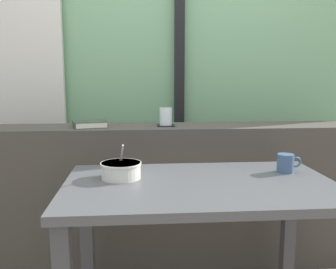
# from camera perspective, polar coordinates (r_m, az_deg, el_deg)

# --- Properties ---
(outdoor_backdrop) EXTENTS (4.80, 0.08, 2.80)m
(outdoor_backdrop) POSITION_cam_1_polar(r_m,az_deg,el_deg) (2.84, -1.02, 14.23)
(outdoor_backdrop) COLOR #7AAD7F
(outdoor_backdrop) RESTS_ON ground
(curtain_left_panel) EXTENTS (0.56, 0.06, 2.50)m
(curtain_left_panel) POSITION_cam_1_polar(r_m,az_deg,el_deg) (2.84, -21.27, 10.60)
(curtain_left_panel) COLOR silver
(curtain_left_panel) RESTS_ON ground
(window_divider_post) EXTENTS (0.07, 0.05, 2.60)m
(window_divider_post) POSITION_cam_1_polar(r_m,az_deg,el_deg) (2.78, 1.75, 12.28)
(window_divider_post) COLOR black
(window_divider_post) RESTS_ON ground
(dark_console_ledge) EXTENTS (2.80, 0.32, 0.85)m
(dark_console_ledge) POSITION_cam_1_polar(r_m,az_deg,el_deg) (2.28, 0.14, -9.30)
(dark_console_ledge) COLOR #423D38
(dark_console_ledge) RESTS_ON ground
(breakfast_table) EXTENTS (1.13, 0.69, 0.70)m
(breakfast_table) POSITION_cam_1_polar(r_m,az_deg,el_deg) (1.62, 4.90, -10.90)
(breakfast_table) COLOR #414145
(breakfast_table) RESTS_ON ground
(coaster_square) EXTENTS (0.10, 0.10, 0.00)m
(coaster_square) POSITION_cam_1_polar(r_m,az_deg,el_deg) (2.18, -0.34, 1.38)
(coaster_square) COLOR black
(coaster_square) RESTS_ON dark_console_ledge
(juice_glass) EXTENTS (0.07, 0.07, 0.10)m
(juice_glass) POSITION_cam_1_polar(r_m,az_deg,el_deg) (2.17, -0.34, 2.66)
(juice_glass) COLOR white
(juice_glass) RESTS_ON coaster_square
(closed_book) EXTENTS (0.21, 0.19, 0.04)m
(closed_book) POSITION_cam_1_polar(r_m,az_deg,el_deg) (2.17, -11.82, 1.57)
(closed_book) COLOR #334233
(closed_book) RESTS_ON dark_console_ledge
(soup_bowl) EXTENTS (0.18, 0.18, 0.15)m
(soup_bowl) POSITION_cam_1_polar(r_m,az_deg,el_deg) (1.64, -7.14, -5.42)
(soup_bowl) COLOR silver
(soup_bowl) RESTS_ON breakfast_table
(ceramic_mug) EXTENTS (0.11, 0.08, 0.08)m
(ceramic_mug) POSITION_cam_1_polar(r_m,az_deg,el_deg) (1.81, 17.46, -4.17)
(ceramic_mug) COLOR #3D567A
(ceramic_mug) RESTS_ON breakfast_table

